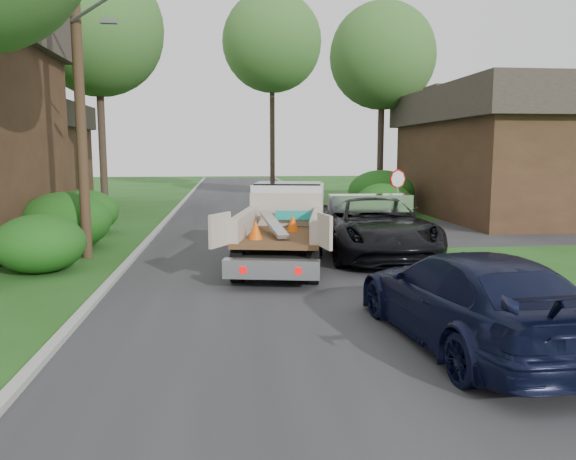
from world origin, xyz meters
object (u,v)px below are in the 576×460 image
(utility_pole, at_px, (79,80))
(tree_center_far, at_px, (272,42))
(flatbed_truck, at_px, (286,220))
(tree_right_far, at_px, (383,56))
(black_pickup, at_px, (373,226))
(house_left_far, at_px, (15,153))
(stop_sign, at_px, (397,187))
(house_right, at_px, (524,151))
(navy_suv, at_px, (469,299))
(tree_left_far, at_px, (97,30))

(utility_pole, bearing_deg, tree_center_far, 73.35)
(utility_pole, relative_size, flatbed_truck, 1.62)
(tree_right_far, distance_m, black_pickup, 17.81)
(tree_right_far, bearing_deg, black_pickup, -105.87)
(house_left_far, bearing_deg, utility_pole, -64.77)
(stop_sign, bearing_deg, tree_right_far, 78.19)
(stop_sign, height_order, flatbed_truck, stop_sign)
(house_left_far, bearing_deg, black_pickup, -46.52)
(stop_sign, xyz_separation_m, house_right, (7.80, 5.00, 1.38))
(black_pickup, xyz_separation_m, navy_suv, (-0.49, -8.03, -0.12))
(stop_sign, distance_m, tree_left_far, 16.65)
(tree_center_far, distance_m, black_pickup, 27.44)
(tree_right_far, distance_m, tree_center_far, 11.68)
(black_pickup, bearing_deg, flatbed_truck, -165.23)
(stop_sign, relative_size, black_pickup, 0.39)
(tree_right_far, bearing_deg, house_right, -47.49)
(house_right, height_order, tree_right_far, tree_right_far)
(house_right, height_order, flatbed_truck, house_right)
(tree_left_far, height_order, tree_right_far, tree_left_far)
(black_pickup, bearing_deg, tree_left_far, 132.03)
(stop_sign, bearing_deg, flatbed_truck, -133.39)
(utility_pole, xyz_separation_m, tree_right_far, (12.98, 15.02, 3.31))
(stop_sign, height_order, utility_pole, utility_pole)
(tree_center_far, bearing_deg, flatbed_truck, -93.62)
(house_left_far, relative_size, tree_left_far, 0.62)
(utility_pole, relative_size, tree_left_far, 0.82)
(flatbed_truck, bearing_deg, house_left_far, 138.19)
(stop_sign, distance_m, flatbed_truck, 7.09)
(stop_sign, xyz_separation_m, house_left_far, (-18.70, 13.00, 1.27))
(utility_pole, bearing_deg, tree_left_far, 99.54)
(tree_left_far, distance_m, tree_center_far, 16.22)
(stop_sign, distance_m, tree_right_far, 13.08)
(navy_suv, bearing_deg, tree_right_far, -107.25)
(house_right, relative_size, navy_suv, 2.42)
(utility_pole, xyz_separation_m, tree_center_far, (7.48, 25.02, 5.81))
(navy_suv, bearing_deg, house_right, -126.16)
(house_right, xyz_separation_m, flatbed_truck, (-12.66, -10.14, -1.96))
(utility_pole, height_order, house_left_far, utility_pole)
(tree_left_far, xyz_separation_m, tree_center_far, (9.50, 13.00, 2.00))
(stop_sign, xyz_separation_m, tree_right_far, (2.30, 11.00, 6.70))
(black_pickup, height_order, navy_suv, black_pickup)
(house_left_far, distance_m, flatbed_truck, 22.89)
(house_left_far, distance_m, navy_suv, 30.27)
(black_pickup, bearing_deg, house_right, 45.55)
(tree_center_far, xyz_separation_m, black_pickup, (1.09, -25.50, -10.09))
(house_left_far, height_order, navy_suv, house_left_far)
(stop_sign, height_order, tree_center_far, tree_center_far)
(utility_pole, xyz_separation_m, flatbed_truck, (5.83, -1.12, -3.97))
(tree_right_far, height_order, tree_center_far, tree_center_far)
(utility_pole, relative_size, house_right, 0.77)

